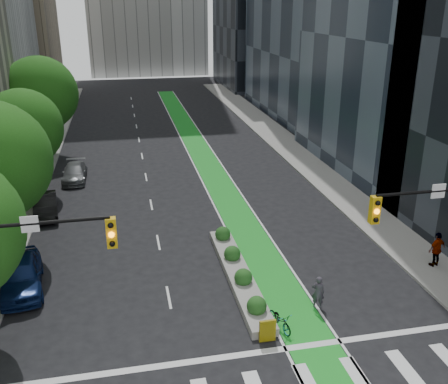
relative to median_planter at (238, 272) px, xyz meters
name	(u,v)px	position (x,y,z in m)	size (l,w,h in m)	color
ground	(250,375)	(-1.20, -7.04, -0.37)	(160.00, 160.00, 0.00)	black
sidewalk_left	(27,180)	(-13.00, 17.96, -0.30)	(3.60, 90.00, 0.15)	gray
sidewalk_right	(308,162)	(10.60, 17.96, -0.30)	(3.60, 90.00, 0.15)	gray
bike_lane_paint	(201,153)	(1.80, 22.96, -0.37)	(2.20, 70.00, 0.01)	green
tree_midfar	(23,128)	(-12.20, 14.96, 4.57)	(5.60, 5.60, 7.76)	black
tree_far	(40,94)	(-12.20, 24.96, 5.32)	(6.60, 6.60, 9.00)	black
median_planter	(238,272)	(0.00, 0.00, 0.00)	(1.20, 10.26, 1.10)	gray
bicycle	(280,320)	(0.80, -4.46, 0.07)	(0.58, 1.67, 0.88)	gray
cyclist	(318,292)	(3.00, -3.28, 0.44)	(0.59, 0.39, 1.63)	#36313B
parked_car_left_near	(21,274)	(-10.70, 1.18, 0.46)	(1.98, 4.91, 1.67)	#0D1F50
parked_car_left_mid	(45,206)	(-10.68, 10.51, 0.33)	(1.49, 4.27, 1.41)	black
parked_car_left_far	(75,173)	(-9.27, 17.32, 0.27)	(1.79, 4.41, 1.28)	#595B5E
pedestrian_far	(437,249)	(10.51, -1.10, 0.75)	(1.14, 0.47, 1.94)	gray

